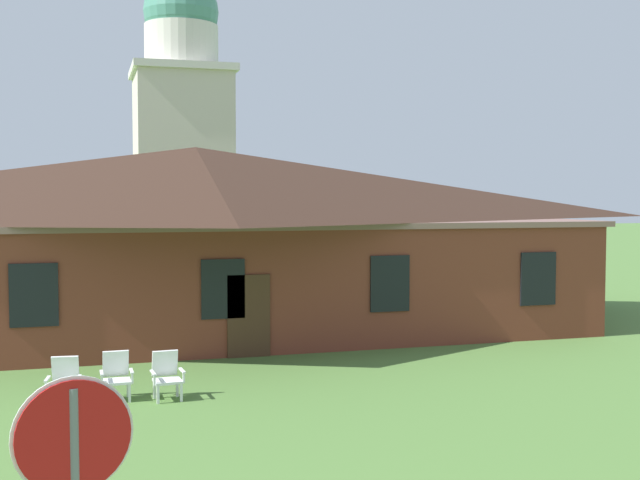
% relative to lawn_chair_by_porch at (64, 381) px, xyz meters
% --- Properties ---
extents(brick_building, '(23.22, 10.40, 5.59)m').
position_rel_lawn_chair_by_porch_xyz_m(brick_building, '(3.72, 8.70, 2.35)').
color(brick_building, brown).
rests_on(brick_building, ground).
extents(dome_tower, '(5.18, 5.18, 16.47)m').
position_rel_lawn_chair_by_porch_xyz_m(dome_tower, '(5.32, 26.21, 6.93)').
color(dome_tower, beige).
rests_on(dome_tower, ground).
extents(lawn_chair_by_porch, '(0.69, 0.72, 0.96)m').
position_rel_lawn_chair_by_porch_xyz_m(lawn_chair_by_porch, '(0.00, 0.00, 0.00)').
color(lawn_chair_by_porch, white).
rests_on(lawn_chair_by_porch, ground).
extents(lawn_chair_near_door, '(0.65, 0.68, 0.96)m').
position_rel_lawn_chair_by_porch_xyz_m(lawn_chair_near_door, '(0.99, 0.29, 0.00)').
color(lawn_chair_near_door, white).
rests_on(lawn_chair_near_door, ground).
extents(lawn_chair_left_end, '(0.67, 0.71, 0.96)m').
position_rel_lawn_chair_by_porch_xyz_m(lawn_chair_left_end, '(1.96, 0.04, 0.00)').
color(lawn_chair_left_end, white).
rests_on(lawn_chair_left_end, ground).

